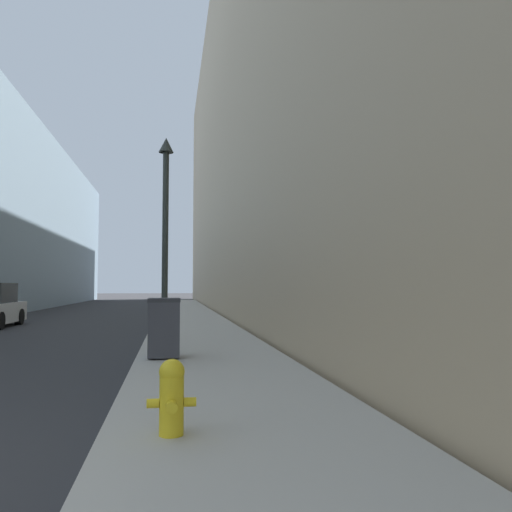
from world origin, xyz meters
name	(u,v)px	position (x,y,z in m)	size (l,w,h in m)	color
sidewalk_right	(191,321)	(5.11, 18.00, 0.06)	(3.08, 60.00, 0.13)	#ADA89E
building_right_stone	(312,134)	(12.75, 26.00, 10.95)	(12.00, 60.00, 21.90)	tan
fire_hydrant	(172,395)	(4.28, 1.67, 0.51)	(0.48, 0.36, 0.74)	yellow
trash_bin	(164,327)	(4.13, 6.93, 0.74)	(0.64, 0.64, 1.20)	#3D3D42
lamppost	(165,226)	(4.09, 10.31, 3.21)	(0.40, 0.40, 5.50)	#2D332D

